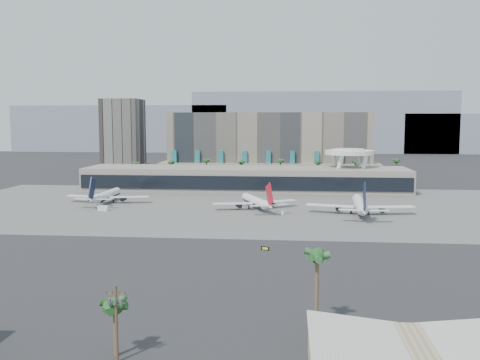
# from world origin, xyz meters

# --- Properties ---
(ground) EXTENTS (900.00, 900.00, 0.00)m
(ground) POSITION_xyz_m (0.00, 0.00, 0.00)
(ground) COLOR #232326
(ground) RESTS_ON ground
(apron_pad) EXTENTS (260.00, 130.00, 0.06)m
(apron_pad) POSITION_xyz_m (0.00, 55.00, 0.03)
(apron_pad) COLOR #5B5B59
(apron_pad) RESTS_ON ground
(mountain_ridge) EXTENTS (680.00, 60.00, 70.00)m
(mountain_ridge) POSITION_xyz_m (27.88, 470.00, 29.89)
(mountain_ridge) COLOR gray
(mountain_ridge) RESTS_ON ground
(hotel) EXTENTS (140.00, 30.00, 42.00)m
(hotel) POSITION_xyz_m (10.00, 174.41, 16.81)
(hotel) COLOR gray
(hotel) RESTS_ON ground
(office_tower) EXTENTS (30.00, 30.00, 52.00)m
(office_tower) POSITION_xyz_m (-95.00, 200.00, 22.94)
(office_tower) COLOR black
(office_tower) RESTS_ON ground
(terminal) EXTENTS (170.00, 32.50, 14.50)m
(terminal) POSITION_xyz_m (0.00, 109.84, 6.52)
(terminal) COLOR #9D968A
(terminal) RESTS_ON ground
(saucer_structure) EXTENTS (26.00, 26.00, 21.89)m
(saucer_structure) POSITION_xyz_m (55.00, 116.00, 18.45)
(saucer_structure) COLOR white
(saucer_structure) RESTS_ON ground
(palm_row) EXTENTS (157.80, 2.80, 13.10)m
(palm_row) POSITION_xyz_m (7.00, 145.00, 10.50)
(palm_row) COLOR brown
(palm_row) RESTS_ON ground
(utility_pole) EXTENTS (3.20, 0.85, 12.00)m
(utility_pole) POSITION_xyz_m (-2.00, -96.09, 7.14)
(utility_pole) COLOR #4C3826
(utility_pole) RESTS_ON ground
(airliner_left) EXTENTS (38.06, 39.14, 13.52)m
(airliner_left) POSITION_xyz_m (-58.05, 58.04, 3.41)
(airliner_left) COLOR white
(airliner_left) RESTS_ON ground
(airliner_centre) EXTENTS (34.44, 35.50, 13.01)m
(airliner_centre) POSITION_xyz_m (9.85, 47.75, 3.28)
(airliner_centre) COLOR white
(airliner_centre) RESTS_ON ground
(airliner_right) EXTENTS (42.40, 43.71, 15.08)m
(airliner_right) POSITION_xyz_m (51.31, 38.90, 3.80)
(airliner_right) COLOR white
(airliner_right) RESTS_ON ground
(service_vehicle_a) EXTENTS (4.47, 2.61, 2.07)m
(service_vehicle_a) POSITION_xyz_m (-52.17, 37.91, 1.04)
(service_vehicle_a) COLOR silver
(service_vehicle_a) RESTS_ON ground
(service_vehicle_b) EXTENTS (3.56, 2.82, 1.60)m
(service_vehicle_b) POSITION_xyz_m (20.18, 36.93, 0.80)
(service_vehicle_b) COLOR white
(service_vehicle_b) RESTS_ON ground
(taxiway_sign) EXTENTS (2.37, 1.05, 1.08)m
(taxiway_sign) POSITION_xyz_m (16.99, -23.11, 0.54)
(taxiway_sign) COLOR black
(taxiway_sign) RESTS_ON ground
(near_palm_a) EXTENTS (6.00, 6.00, 9.45)m
(near_palm_a) POSITION_xyz_m (-2.88, -93.99, 6.66)
(near_palm_a) COLOR brown
(near_palm_a) RESTS_ON ground
(near_palm_b) EXTENTS (6.00, 6.00, 14.23)m
(near_palm_b) POSITION_xyz_m (28.82, -78.73, 11.34)
(near_palm_b) COLOR brown
(near_palm_b) RESTS_ON ground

